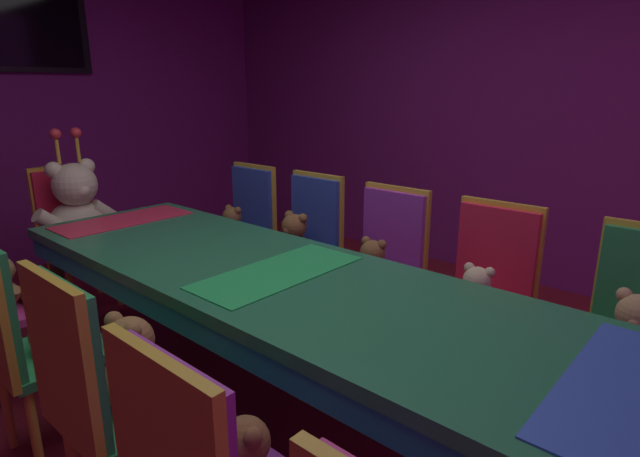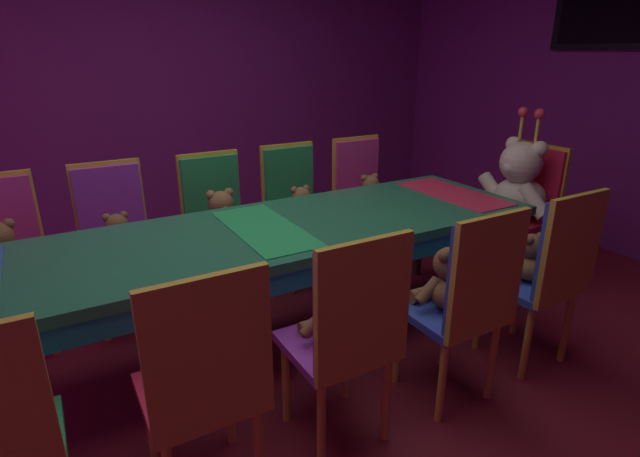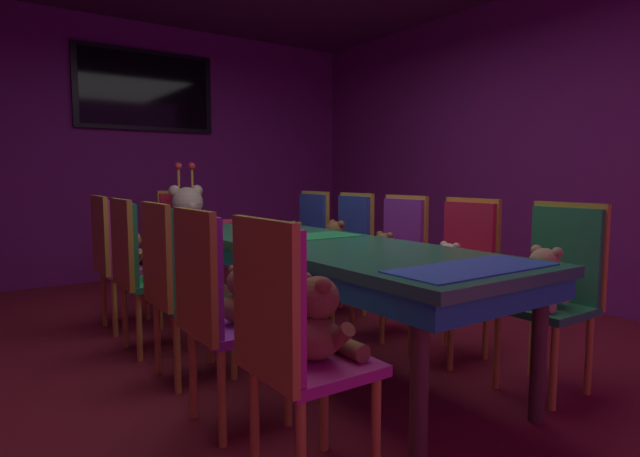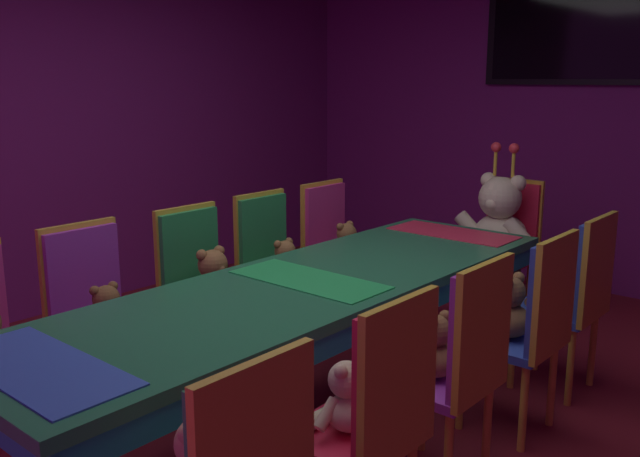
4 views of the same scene
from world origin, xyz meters
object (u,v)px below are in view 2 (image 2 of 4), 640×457
object	(u,v)px
teddy_left_2	(223,218)
chair_right_3	(471,293)
chair_left_3	(293,199)
chair_left_4	(360,188)
chair_left_2	(215,212)
throne_chair	(530,198)
chair_right_4	(553,265)
teddy_left_0	(2,254)
teddy_right_1	(194,358)
chair_left_1	(115,226)
teddy_left_4	(371,195)
teddy_right_4	(528,260)
teddy_right_2	(333,314)
teddy_right_3	(447,281)
chair_right_2	(352,326)
king_teddy_bear	(517,186)
banquet_table	(265,244)
chair_left_0	(3,245)
teddy_left_3	(302,207)
chair_right_1	(206,373)

from	to	relation	value
teddy_left_2	chair_right_3	size ratio (longest dim) A/B	0.35
chair_left_3	chair_left_4	world-z (taller)	same
chair_left_2	throne_chair	world-z (taller)	same
chair_right_4	teddy_left_0	bearing A→B (deg)	57.25
teddy_right_1	throne_chair	distance (m)	2.77
chair_left_1	chair_left_4	size ratio (longest dim) A/B	1.00
teddy_right_1	teddy_left_4	bearing A→B (deg)	-51.60
teddy_right_4	throne_chair	xyz separation A→B (m)	(-0.70, 0.91, 0.02)
teddy_right_1	chair_left_4	bearing A→B (deg)	-48.87
teddy_right_2	teddy_right_4	size ratio (longest dim) A/B	1.04
chair_right_3	teddy_right_3	world-z (taller)	chair_right_3
chair_right_2	king_teddy_bear	size ratio (longest dim) A/B	1.25
chair_left_2	chair_left_3	distance (m)	0.59
banquet_table	chair_left_4	size ratio (longest dim) A/B	3.17
banquet_table	chair_left_0	world-z (taller)	chair_left_0
teddy_right_1	king_teddy_bear	world-z (taller)	king_teddy_bear
teddy_left_4	chair_right_2	bearing A→B (deg)	-37.52
chair_right_4	king_teddy_bear	distance (m)	1.13
chair_left_4	chair_right_2	world-z (taller)	same
teddy_right_1	chair_right_2	size ratio (longest dim) A/B	0.28
teddy_right_3	chair_right_4	distance (m)	0.60
chair_left_4	chair_right_3	xyz separation A→B (m)	(1.72, -0.58, 0.00)
chair_right_4	throne_chair	xyz separation A→B (m)	(-0.85, 0.91, 0.00)
chair_right_3	chair_left_4	bearing A→B (deg)	-18.56
banquet_table	chair_left_4	world-z (taller)	chair_left_4
chair_left_4	chair_right_4	bearing A→B (deg)	0.35
teddy_left_0	chair_left_3	size ratio (longest dim) A/B	0.34
banquet_table	chair_right_2	xyz separation A→B (m)	(0.83, 0.00, -0.06)
chair_left_2	teddy_right_1	bearing A→B (deg)	-21.09
chair_left_2	chair_right_2	distance (m)	1.66
chair_right_2	teddy_right_2	size ratio (longest dim) A/B	3.38
teddy_right_2	chair_right_4	world-z (taller)	chair_right_4
chair_left_1	teddy_right_3	xyz separation A→B (m)	(1.58, 1.24, -0.00)
chair_left_3	teddy_left_3	size ratio (longest dim) A/B	3.55
teddy_left_0	chair_left_3	bearing A→B (deg)	94.83
teddy_right_1	chair_right_3	world-z (taller)	chair_right_3
teddy_left_4	king_teddy_bear	xyz separation A→B (m)	(0.71, 0.75, 0.13)
teddy_right_1	chair_right_2	bearing A→B (deg)	-103.06
teddy_left_0	teddy_right_3	bearing A→B (deg)	52.13
chair_left_4	teddy_left_2	bearing A→B (deg)	-81.65
teddy_left_2	throne_chair	size ratio (longest dim) A/B	0.35
chair_left_2	chair_left_0	bearing A→B (deg)	-90.96
chair_left_4	teddy_right_2	distance (m)	1.94
chair_left_1	teddy_right_4	xyz separation A→B (m)	(1.57, 1.82, -0.02)
chair_left_2	chair_left_1	bearing A→B (deg)	-93.03
chair_left_2	throne_chair	size ratio (longest dim) A/B	1.00
chair_left_0	chair_right_3	world-z (taller)	same
chair_left_3	chair_right_1	xyz separation A→B (m)	(1.69, -1.18, 0.00)
teddy_left_0	king_teddy_bear	bearing A→B (deg)	77.43
chair_left_0	chair_right_2	world-z (taller)	same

